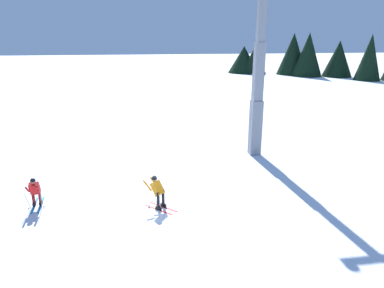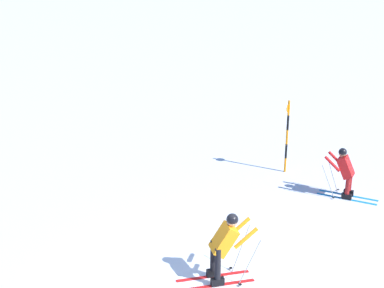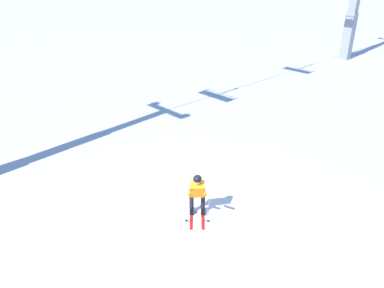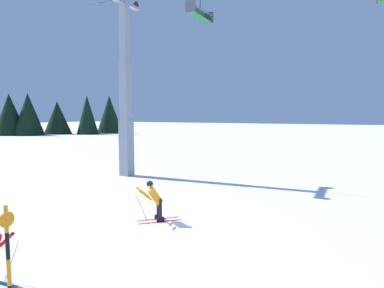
{
  "view_description": "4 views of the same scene",
  "coord_description": "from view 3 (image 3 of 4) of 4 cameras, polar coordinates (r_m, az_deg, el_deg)",
  "views": [
    {
      "loc": [
        14.77,
        -0.44,
        7.62
      ],
      "look_at": [
        -0.16,
        1.8,
        2.88
      ],
      "focal_mm": 32.66,
      "sensor_mm": 36.0,
      "label": 1
    },
    {
      "loc": [
        -4.19,
        8.34,
        6.24
      ],
      "look_at": [
        0.04,
        1.64,
        3.52
      ],
      "focal_mm": 47.39,
      "sensor_mm": 36.0,
      "label": 2
    },
    {
      "loc": [
        -6.07,
        -6.29,
        6.79
      ],
      "look_at": [
        0.94,
        1.17,
        1.82
      ],
      "focal_mm": 34.3,
      "sensor_mm": 36.0,
      "label": 3
    },
    {
      "loc": [
        6.8,
        -9.69,
        3.95
      ],
      "look_at": [
        0.86,
        1.91,
        2.76
      ],
      "focal_mm": 30.43,
      "sensor_mm": 36.0,
      "label": 4
    }
  ],
  "objects": [
    {
      "name": "skier_carving_main",
      "position": [
        10.74,
        0.83,
        -7.39
      ],
      "size": [
        1.57,
        1.6,
        1.68
      ],
      "color": "red",
      "rests_on": "ground_plane"
    },
    {
      "name": "ground_plane",
      "position": [
        11.07,
        0.62,
        -11.96
      ],
      "size": [
        260.0,
        260.0,
        0.0
      ],
      "primitive_type": "plane",
      "color": "white"
    }
  ]
}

